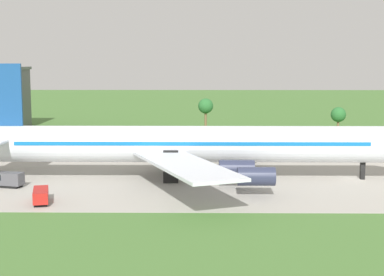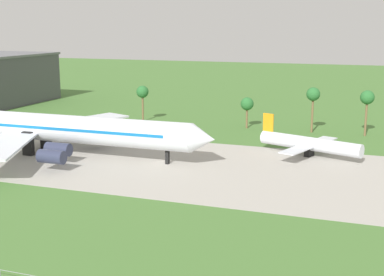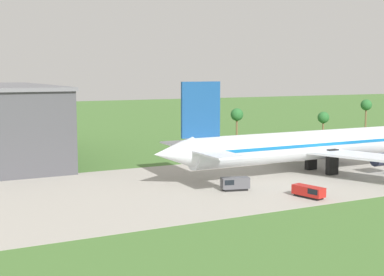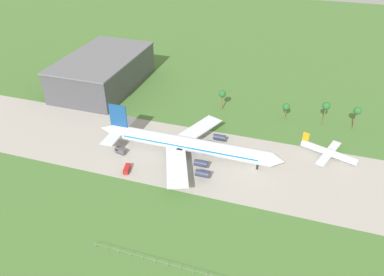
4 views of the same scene
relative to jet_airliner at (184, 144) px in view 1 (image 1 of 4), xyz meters
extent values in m
plane|color=#477233|center=(28.36, -0.15, -5.81)|extent=(600.00, 600.00, 0.00)
cube|color=#A8A399|center=(28.36, -0.15, -5.80)|extent=(320.00, 44.00, 0.02)
cylinder|color=silver|center=(1.30, 0.00, 0.05)|extent=(67.34, 6.01, 6.01)
cube|color=#146BB7|center=(1.30, 0.00, 0.50)|extent=(57.24, 6.13, 0.60)
cube|color=silver|center=(0.31, -13.45, -1.00)|extent=(17.32, 27.86, 0.44)
cube|color=silver|center=(0.31, 13.45, -1.00)|extent=(17.32, 27.86, 0.44)
cylinder|color=#2D334C|center=(8.26, -7.21, -2.75)|extent=(5.41, 2.70, 2.70)
cylinder|color=#2D334C|center=(10.68, -13.22, -2.75)|extent=(5.41, 2.70, 2.70)
cylinder|color=#2D334C|center=(8.26, 7.21, -2.75)|extent=(5.41, 2.70, 2.70)
cylinder|color=#2D334C|center=(10.68, 13.22, -2.75)|extent=(5.41, 2.70, 2.70)
cube|color=black|center=(29.58, 0.00, -3.18)|extent=(0.70, 0.90, 5.26)
cube|color=black|center=(-2.06, -3.30, -3.18)|extent=(2.40, 1.20, 5.26)
cube|color=black|center=(-2.06, 3.30, -3.18)|extent=(2.40, 1.20, 5.26)
cube|color=black|center=(-19.35, -17.19, -5.61)|extent=(2.88, 5.05, 0.40)
cube|color=#B21E19|center=(-19.35, -17.19, -4.63)|extent=(3.27, 5.92, 1.56)
cube|color=black|center=(-18.98, -18.69, -4.40)|extent=(2.45, 2.39, 0.90)
cube|color=black|center=(-27.32, -6.91, -5.61)|extent=(4.51, 2.77, 0.40)
cube|color=#4C4C51|center=(-27.32, -6.91, -4.44)|extent=(5.27, 3.15, 1.94)
cube|color=black|center=(-28.63, -6.57, -4.15)|extent=(2.17, 2.40, 0.90)
cylinder|color=brown|center=(4.02, 43.49, -1.69)|extent=(0.56, 0.56, 8.24)
sphere|color=#28662D|center=(4.02, 43.49, 3.03)|extent=(3.60, 3.60, 3.60)
cylinder|color=brown|center=(35.61, 43.49, -2.70)|extent=(0.56, 0.56, 6.22)
sphere|color=#28662D|center=(35.61, 43.49, 1.01)|extent=(3.60, 3.60, 3.60)
camera|label=1|loc=(2.50, -96.13, 13.71)|focal=55.00mm
camera|label=2|loc=(70.18, -98.89, 22.41)|focal=50.00mm
camera|label=3|loc=(-75.93, -86.02, 14.85)|focal=50.00mm
camera|label=4|loc=(41.19, -120.48, 86.79)|focal=35.00mm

